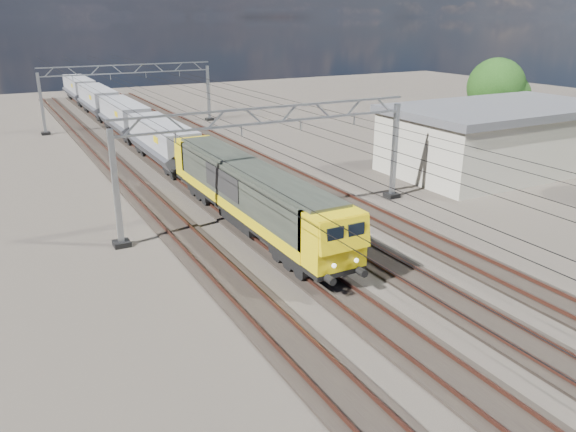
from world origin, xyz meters
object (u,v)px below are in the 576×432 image
hopper_wagon_mid (124,115)px  tree_far (500,89)px  locomotive (249,192)px  hopper_wagon_fourth (79,88)px  catenary_gantry_mid (272,159)px  hopper_wagon_third (98,99)px  industrial_shed (499,138)px  hopper_wagon_lead (163,139)px  catenary_gantry_far (130,93)px

hopper_wagon_mid → tree_far: 38.79m
locomotive → tree_far: 34.17m
hopper_wagon_fourth → catenary_gantry_mid: bearing=-88.1°
hopper_wagon_third → industrial_shed: bearing=-61.0°
locomotive → tree_far: size_ratio=2.51×
hopper_wagon_third → hopper_wagon_fourth: same height
catenary_gantry_mid → hopper_wagon_fourth: 59.47m
locomotive → industrial_shed: bearing=6.9°
catenary_gantry_mid → hopper_wagon_lead: 17.01m
hopper_wagon_lead → catenary_gantry_mid: bearing=-83.2°
industrial_shed → hopper_wagon_fourth: bearing=112.7°
catenary_gantry_far → hopper_wagon_third: catenary_gantry_far is taller
catenary_gantry_mid → catenary_gantry_far: size_ratio=1.00×
locomotive → hopper_wagon_mid: bearing=90.0°
catenary_gantry_mid → tree_far: 31.89m
locomotive → hopper_wagon_fourth: size_ratio=1.62×
tree_far → hopper_wagon_lead: bearing=167.7°
catenary_gantry_mid → tree_far: (30.32, 9.79, 1.46)m
hopper_wagon_mid → hopper_wagon_fourth: (0.00, 28.40, 0.00)m
hopper_wagon_mid → tree_far: bearing=-33.3°
locomotive → hopper_wagon_fourth: (-0.00, 60.30, -0.09)m
catenary_gantry_far → industrial_shed: 40.51m
hopper_wagon_third → hopper_wagon_lead: bearing=-90.0°
hopper_wagon_fourth → tree_far: (32.32, -49.62, 3.14)m
hopper_wagon_lead → hopper_wagon_fourth: size_ratio=1.00×
catenary_gantry_mid → industrial_shed: size_ratio=1.07×
catenary_gantry_far → tree_far: bearing=-40.8°
hopper_wagon_mid → hopper_wagon_fourth: bearing=90.0°
locomotive → industrial_shed: 24.18m
catenary_gantry_far → locomotive: bearing=-93.1°
hopper_wagon_fourth → hopper_wagon_third: bearing=-90.0°
catenary_gantry_mid → industrial_shed: catenary_gantry_mid is taller
locomotive → hopper_wagon_fourth: locomotive is taller
industrial_shed → hopper_wagon_mid: bearing=129.6°
catenary_gantry_far → hopper_wagon_fourth: (-2.00, 23.41, -1.67)m
locomotive → tree_far: bearing=18.3°
hopper_wagon_mid → industrial_shed: size_ratio=0.70×
hopper_wagon_mid → hopper_wagon_third: same height
catenary_gantry_far → hopper_wagon_lead: bearing=-96.0°
industrial_shed → tree_far: bearing=43.1°
hopper_wagon_mid → hopper_wagon_third: (0.00, 14.20, 0.00)m
hopper_wagon_mid → tree_far: size_ratio=1.54×
hopper_wagon_third → tree_far: tree_far is taller
hopper_wagon_fourth → industrial_shed: bearing=-67.3°
hopper_wagon_lead → industrial_shed: 28.21m
hopper_wagon_lead → tree_far: tree_far is taller
catenary_gantry_far → industrial_shed: bearing=-57.1°
catenary_gantry_far → tree_far: tree_far is taller
catenary_gantry_far → hopper_wagon_mid: (-2.00, -4.99, -1.67)m
hopper_wagon_lead → industrial_shed: bearing=-31.7°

